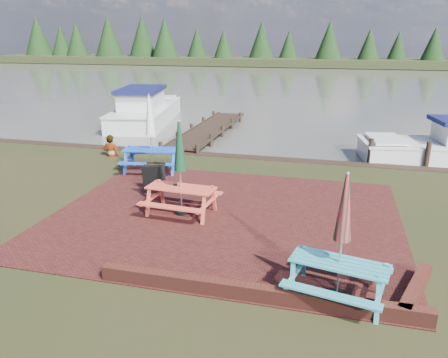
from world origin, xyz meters
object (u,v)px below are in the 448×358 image
at_px(picnic_table_red, 181,183).
at_px(person, 110,135).
at_px(boat_jetty, 146,111).
at_px(picnic_table_blue, 151,145).
at_px(jetty, 209,129).
at_px(picnic_table_teal, 340,257).
at_px(chalkboard, 154,178).

xyz_separation_m(picnic_table_red, person, (-4.72, 4.87, -0.02)).
bearing_deg(boat_jetty, person, -86.36).
height_order(picnic_table_blue, boat_jetty, picnic_table_blue).
xyz_separation_m(picnic_table_red, boat_jetty, (-6.73, 12.60, -0.40)).
bearing_deg(jetty, picnic_table_teal, -64.40).
bearing_deg(person, boat_jetty, -78.97).
distance_m(picnic_table_blue, person, 2.79).
height_order(picnic_table_red, picnic_table_blue, picnic_table_blue).
distance_m(picnic_table_teal, person, 11.82).
bearing_deg(chalkboard, boat_jetty, 101.76).
height_order(jetty, person, person).
bearing_deg(jetty, picnic_table_blue, -89.95).
distance_m(picnic_table_red, boat_jetty, 14.29).
xyz_separation_m(picnic_table_teal, person, (-8.81, 7.88, 0.03)).
bearing_deg(picnic_table_red, picnic_table_teal, -31.86).
xyz_separation_m(picnic_table_teal, picnic_table_blue, (-6.42, 6.44, 0.11)).
xyz_separation_m(chalkboard, boat_jetty, (-5.38, 11.26, 0.01)).
xyz_separation_m(picnic_table_blue, jetty, (-0.01, 6.98, -0.83)).
distance_m(picnic_table_teal, boat_jetty, 18.99).
relative_size(picnic_table_teal, picnic_table_blue, 0.89).
relative_size(picnic_table_blue, boat_jetty, 0.33).
height_order(picnic_table_teal, person, picnic_table_teal).
height_order(picnic_table_teal, picnic_table_red, picnic_table_red).
height_order(picnic_table_teal, picnic_table_blue, picnic_table_blue).
height_order(picnic_table_teal, jetty, picnic_table_teal).
bearing_deg(picnic_table_teal, jetty, 127.73).
distance_m(picnic_table_blue, boat_jetty, 10.18).
relative_size(picnic_table_teal, picnic_table_red, 0.95).
bearing_deg(boat_jetty, chalkboard, -75.37).
bearing_deg(chalkboard, person, 119.92).
xyz_separation_m(jetty, boat_jetty, (-4.38, 2.19, 0.37)).
height_order(chalkboard, boat_jetty, boat_jetty).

